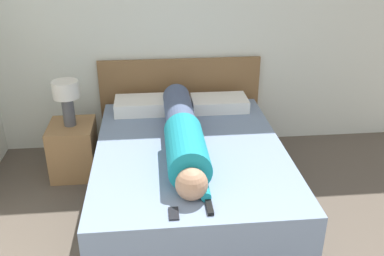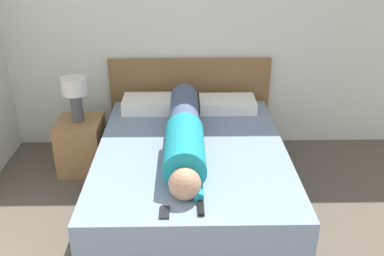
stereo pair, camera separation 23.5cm
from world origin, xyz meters
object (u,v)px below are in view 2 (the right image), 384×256
Objects in this scene: bed at (192,175)px; table_lamp at (75,92)px; tv_remote at (201,208)px; cell_phone at (165,212)px; person_lying at (185,134)px; pillow_near_headboard at (153,104)px; nightstand at (82,145)px; pillow_second at (227,104)px.

table_lamp reaches higher than bed.
tv_remote is 1.15× the size of cell_phone.
tv_remote is (0.04, -0.85, 0.28)m from bed.
table_lamp is 0.26× the size of person_lying.
pillow_near_headboard is (-0.37, 0.79, 0.33)m from bed.
table_lamp is 1.73m from cell_phone.
person_lying is (1.00, -0.63, 0.41)m from nightstand.
pillow_near_headboard is 1.05× the size of pillow_second.
bed is 1.22× the size of person_lying.
nightstand is 0.55m from table_lamp.
tv_remote reaches higher than nightstand.
table_lamp is (0.00, 0.00, 0.55)m from nightstand.
nightstand is 3.40× the size of tv_remote.
nightstand is at bearing 0.00° from table_lamp.
pillow_second reaches higher than tv_remote.
pillow_second is 3.64× the size of tv_remote.
person_lying is 0.83m from tv_remote.
table_lamp is 0.75m from pillow_near_headboard.
bed is 3.52× the size of pillow_near_headboard.
pillow_second reaches higher than nightstand.
tv_remote is (0.41, -1.64, -0.05)m from pillow_near_headboard.
table_lamp reaches higher than pillow_near_headboard.
table_lamp is at bearing 148.02° from person_lying.
pillow_near_headboard is (0.69, 0.20, -0.21)m from table_lamp.
person_lying is 3.03× the size of pillow_second.
nightstand is at bearing -163.91° from pillow_near_headboard.
person_lying is 2.88× the size of pillow_near_headboard.
pillow_second is at bearing 7.96° from nightstand.
bed is 0.41m from person_lying.
pillow_second is (1.42, 0.20, 0.33)m from nightstand.
person_lying is (-0.06, -0.03, 0.40)m from bed.
nightstand is 0.31× the size of person_lying.
pillow_near_headboard is 1.69m from tv_remote.
pillow_second is 4.20× the size of cell_phone.
tv_remote is at bearing -75.80° from pillow_near_headboard.
cell_phone is (-0.13, -0.85, -0.13)m from person_lying.
pillow_second is (0.42, 0.82, -0.08)m from person_lying.
bed is at bearing -114.71° from pillow_second.
person_lying is at bearing -31.98° from table_lamp.
pillow_near_headboard is (0.69, 0.20, 0.34)m from nightstand.
pillow_near_headboard is (-0.31, 0.82, -0.07)m from person_lying.
cell_phone is at bearing -59.39° from table_lamp.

